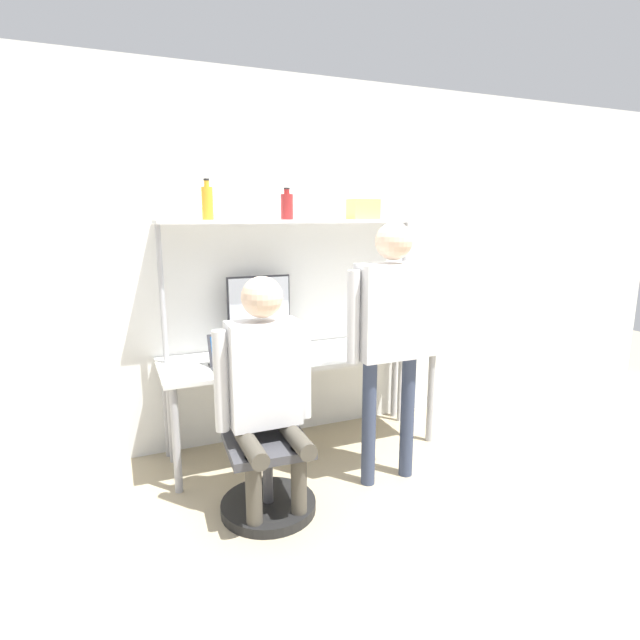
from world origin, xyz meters
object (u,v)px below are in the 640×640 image
person_standing (391,320)px  storage_box (363,209)px  cell_phone (265,361)px  bottle_red (287,206)px  laptop (233,357)px  person_seated (266,379)px  office_chair (266,465)px  monitor (259,309)px  bottle_amber (207,202)px

person_standing → storage_box: size_ratio=7.95×
cell_phone → bottle_red: bearing=43.3°
laptop → storage_box: size_ratio=1.44×
storage_box → person_seated: bearing=-141.0°
laptop → cell_phone: size_ratio=2.02×
office_chair → bottle_red: size_ratio=4.12×
person_seated → bottle_red: 1.34m
person_seated → storage_box: 1.63m
monitor → storage_box: storage_box is taller
office_chair → bottle_red: bearing=61.7°
person_standing → bottle_amber: bottle_amber is taller
bottle_amber → storage_box: 1.16m
cell_phone → bottle_amber: size_ratio=0.57×
cell_phone → monitor: bearing=80.1°
bottle_amber → cell_phone: bearing=-39.1°
office_chair → person_seated: bearing=-93.2°
cell_phone → storage_box: bearing=15.7°
person_standing → bottle_red: bearing=116.9°
cell_phone → bottle_red: (0.26, 0.24, 1.04)m
monitor → storage_box: (0.81, -0.05, 0.71)m
person_standing → laptop: bearing=147.6°
monitor → laptop: monitor is taller
laptop → office_chair: laptop is taller
monitor → office_chair: monitor is taller
person_standing → bottle_red: 1.13m
person_seated → laptop: bearing=94.5°
monitor → laptop: bearing=-133.9°
monitor → person_standing: person_standing is taller
laptop → person_standing: 1.08m
monitor → laptop: 0.47m
bottle_amber → storage_box: (1.16, -0.00, -0.04)m
office_chair → laptop: bearing=95.1°
cell_phone → bottle_amber: bearing=140.9°
monitor → cell_phone: monitor is taller
storage_box → bottle_amber: bearing=180.0°
monitor → person_seated: person_seated is taller
monitor → laptop: (-0.27, -0.28, -0.25)m
bottle_red → storage_box: bottle_red is taller
person_seated → storage_box: size_ratio=6.60×
laptop → storage_box: (1.08, 0.23, 0.97)m
bottle_red → cell_phone: bearing=-136.7°
office_chair → monitor: bearing=75.3°
laptop → monitor: bearing=46.1°
person_seated → bottle_amber: 1.29m
monitor → person_standing: size_ratio=0.33×
bottle_amber → bottle_red: 0.56m
cell_phone → bottle_amber: 1.13m
person_seated → bottle_red: size_ratio=6.37×
storage_box → bottle_red: bearing=180.0°
monitor → person_standing: bearing=-54.1°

